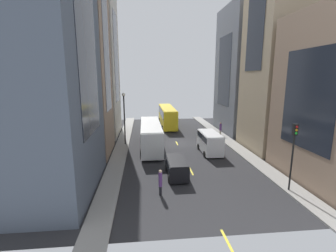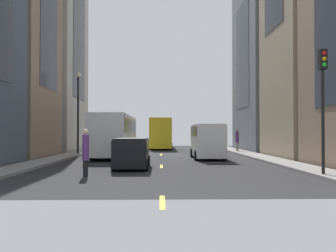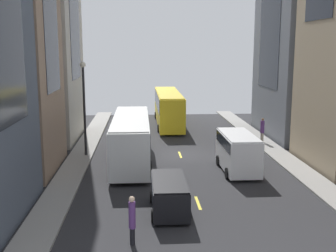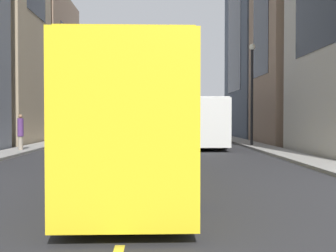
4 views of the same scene
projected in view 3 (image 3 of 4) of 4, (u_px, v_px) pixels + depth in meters
ground_plane at (180, 155)px, 32.94m from camera, size 41.20×41.20×0.00m
sidewalk_west at (81, 155)px, 32.44m from camera, size 1.82×44.00×0.15m
sidewalk_east at (276, 152)px, 33.41m from camera, size 1.82×44.00×0.15m
lane_stripe_1 at (198, 203)px, 22.64m from camera, size 0.16×2.00×0.01m
lane_stripe_2 at (180, 155)px, 32.94m from camera, size 0.16×2.00×0.01m
lane_stripe_3 at (171, 129)px, 43.25m from camera, size 0.16×2.00×0.01m
lane_stripe_4 at (165, 114)px, 53.55m from camera, size 0.16×2.00×0.01m
building_west_2 at (28, 1)px, 36.56m from camera, size 7.98×9.55×24.55m
building_east_2 at (305, 25)px, 38.48m from camera, size 6.63×10.67×20.57m
city_bus_white at (131, 135)px, 30.49m from camera, size 2.80×11.61×3.35m
streetcar_yellow at (168, 105)px, 45.71m from camera, size 2.70×13.36×3.59m
delivery_van_white at (238, 150)px, 28.22m from camera, size 2.25×5.14×2.58m
car_black_0 at (169, 193)px, 21.32m from camera, size 1.91×4.15×1.68m
pedestrian_crossing_near at (262, 129)px, 36.57m from camera, size 0.35×0.35×2.13m
pedestrian_waiting_curb at (132, 218)px, 17.64m from camera, size 0.29×0.29×2.15m
streetlamp_near at (84, 99)px, 31.55m from camera, size 0.44×0.44×7.09m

